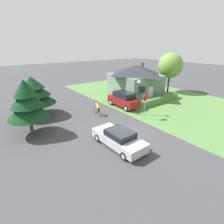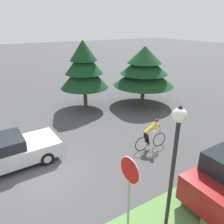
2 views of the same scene
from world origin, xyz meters
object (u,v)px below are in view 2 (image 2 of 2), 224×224
(sedan_left_lane, at_px, (2,154))
(stop_sign, at_px, (129,183))
(conifer_tall_far, at_px, (144,69))
(conifer_tall_near, at_px, (84,68))
(street_lamp, at_px, (176,142))
(cyclist, at_px, (151,135))

(sedan_left_lane, relative_size, stop_sign, 1.74)
(conifer_tall_far, bearing_deg, conifer_tall_near, -109.03)
(stop_sign, bearing_deg, street_lamp, -107.17)
(stop_sign, bearing_deg, cyclist, -52.81)
(cyclist, bearing_deg, conifer_tall_near, 98.01)
(cyclist, distance_m, street_lamp, 5.10)
(conifer_tall_near, xyz_separation_m, conifer_tall_far, (1.49, 4.33, -0.27))
(street_lamp, bearing_deg, conifer_tall_near, 168.00)
(stop_sign, relative_size, conifer_tall_near, 0.56)
(stop_sign, relative_size, street_lamp, 0.69)
(stop_sign, xyz_separation_m, conifer_tall_far, (-9.17, 7.98, 0.76))
(street_lamp, relative_size, conifer_tall_near, 0.82)
(street_lamp, bearing_deg, cyclist, 145.62)
(cyclist, xyz_separation_m, conifer_tall_far, (-5.68, 4.08, 1.99))
(sedan_left_lane, distance_m, cyclist, 6.95)
(street_lamp, distance_m, conifer_tall_near, 11.20)
(sedan_left_lane, xyz_separation_m, conifer_tall_far, (-3.48, 10.66, 2.05))
(sedan_left_lane, xyz_separation_m, conifer_tall_near, (-4.97, 6.33, 2.33))
(street_lamp, height_order, conifer_tall_far, conifer_tall_far)
(stop_sign, distance_m, conifer_tall_far, 12.17)
(stop_sign, bearing_deg, sedan_left_lane, 20.66)
(stop_sign, distance_m, street_lamp, 1.69)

